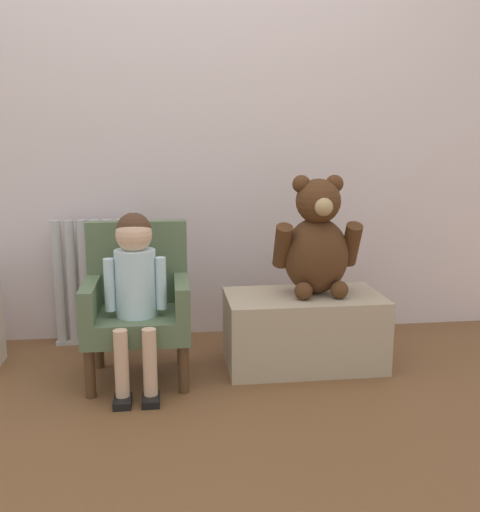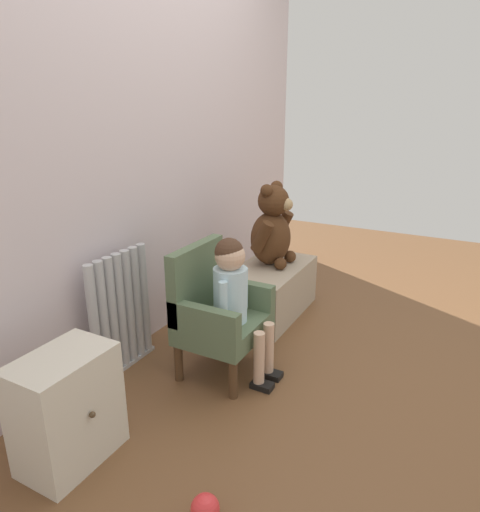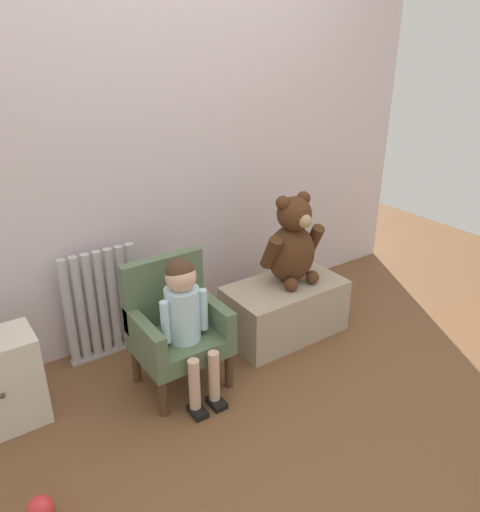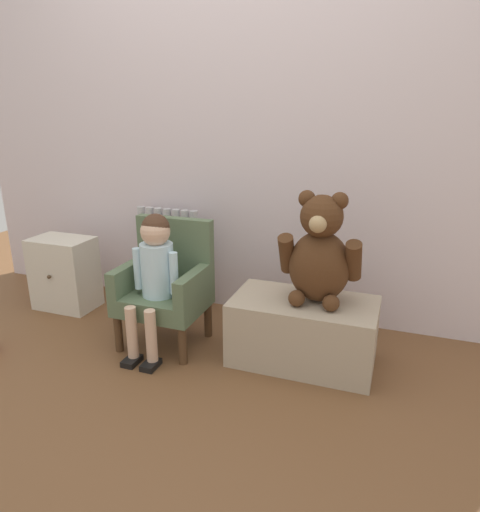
# 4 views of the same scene
# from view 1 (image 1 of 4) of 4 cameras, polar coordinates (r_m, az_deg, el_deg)

# --- Properties ---
(ground_plane) EXTENTS (6.00, 6.00, 0.00)m
(ground_plane) POSITION_cam_1_polar(r_m,az_deg,el_deg) (2.14, -4.03, -17.18)
(ground_plane) COLOR brown
(back_wall) EXTENTS (3.80, 0.05, 2.40)m
(back_wall) POSITION_cam_1_polar(r_m,az_deg,el_deg) (2.99, -5.64, 14.78)
(back_wall) COLOR silver
(back_wall) RESTS_ON ground_plane
(radiator) EXTENTS (0.43, 0.05, 0.64)m
(radiator) POSITION_cam_1_polar(r_m,az_deg,el_deg) (2.97, -14.11, -2.64)
(radiator) COLOR #B6B7B9
(radiator) RESTS_ON ground_plane
(child_armchair) EXTENTS (0.44, 0.38, 0.67)m
(child_armchair) POSITION_cam_1_polar(r_m,az_deg,el_deg) (2.52, -10.21, -4.57)
(child_armchair) COLOR #56694B
(child_armchair) RESTS_ON ground_plane
(child_figure) EXTENTS (0.25, 0.35, 0.74)m
(child_figure) POSITION_cam_1_polar(r_m,az_deg,el_deg) (2.38, -10.46, -1.92)
(child_figure) COLOR silver
(child_figure) RESTS_ON ground_plane
(low_bench) EXTENTS (0.71, 0.39, 0.33)m
(low_bench) POSITION_cam_1_polar(r_m,az_deg,el_deg) (2.67, 6.36, -7.35)
(low_bench) COLOR tan
(low_bench) RESTS_ON ground_plane
(large_teddy_bear) EXTENTS (0.39, 0.28, 0.54)m
(large_teddy_bear) POSITION_cam_1_polar(r_m,az_deg,el_deg) (2.60, 7.69, 1.36)
(large_teddy_bear) COLOR #4A2B17
(large_teddy_bear) RESTS_ON low_bench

